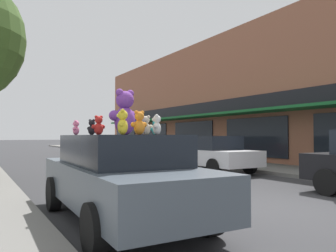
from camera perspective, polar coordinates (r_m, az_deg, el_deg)
The scene contains 14 objects.
ground_plane at distance 7.15m, azimuth 18.15°, elevation -13.36°, with size 260.00×260.00×0.00m, color #333335.
storefront_row at distance 23.79m, azimuth 20.05°, elevation 3.92°, with size 13.30×33.07×7.53m.
plush_art_car at distance 5.69m, azimuth -8.36°, elevation -8.48°, with size 2.01×4.55×1.46m.
teddy_bear_giant at distance 5.70m, azimuth -7.55°, elevation 2.26°, with size 0.60×0.39×0.79m.
teddy_bear_orange at distance 4.63m, azimuth -5.03°, elevation 0.51°, with size 0.25×0.15×0.34m.
teddy_bear_red at distance 5.65m, azimuth -11.99°, elevation 0.08°, with size 0.25×0.16×0.33m.
teddy_bear_cream at distance 6.13m, azimuth -3.89°, elevation 0.08°, with size 0.25×0.25×0.37m.
teddy_bear_pink at distance 5.92m, azimuth -15.73°, elevation -0.32°, with size 0.16×0.19×0.26m.
teddy_bear_yellow at distance 4.47m, azimuth -7.93°, elevation 0.63°, with size 0.20×0.26×0.35m.
teddy_bear_white at distance 4.79m, azimuth -1.98°, elevation 0.18°, with size 0.18×0.22×0.30m.
teddy_bear_black at distance 6.13m, azimuth -13.13°, elevation -0.23°, with size 0.18×0.21×0.29m.
teddy_bear_teal at distance 5.38m, azimuth -2.24°, elevation -0.43°, with size 0.17×0.13×0.22m.
parked_car_far_center at distance 13.42m, azimuth 7.21°, elevation -4.67°, with size 1.95×4.39×1.45m.
parked_car_far_right at distance 18.00m, azimuth -3.54°, elevation -3.93°, with size 1.81×4.68×1.44m.
Camera 1 is at (-5.28, -4.60, 1.45)m, focal length 35.00 mm.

